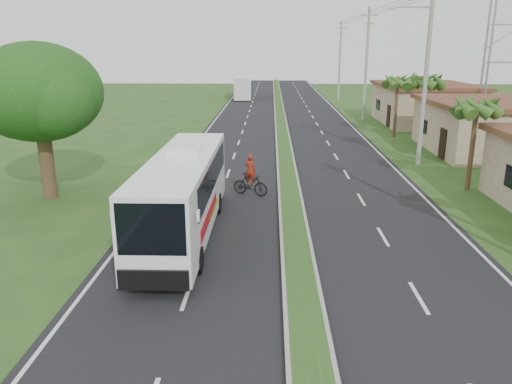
{
  "coord_description": "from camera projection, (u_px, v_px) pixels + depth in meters",
  "views": [
    {
      "loc": [
        -0.99,
        -13.62,
        7.27
      ],
      "look_at": [
        -1.55,
        5.08,
        1.8
      ],
      "focal_mm": 35.0,
      "sensor_mm": 36.0,
      "label": 1
    }
  ],
  "objects": [
    {
      "name": "ground",
      "position": [
        302.0,
        296.0,
        15.08
      ],
      "size": [
        180.0,
        180.0,
        0.0
      ],
      "primitive_type": "plane",
      "color": "#22481A",
      "rests_on": "ground"
    },
    {
      "name": "road_asphalt",
      "position": [
        285.0,
        156.0,
        34.27
      ],
      "size": [
        14.0,
        160.0,
        0.02
      ],
      "primitive_type": "cube",
      "color": "black",
      "rests_on": "ground"
    },
    {
      "name": "median_strip",
      "position": [
        285.0,
        155.0,
        34.24
      ],
      "size": [
        1.2,
        160.0,
        0.18
      ],
      "color": "gray",
      "rests_on": "ground"
    },
    {
      "name": "lane_edge_left",
      "position": [
        188.0,
        156.0,
        34.46
      ],
      "size": [
        0.12,
        160.0,
        0.01
      ],
      "primitive_type": "cube",
      "color": "silver",
      "rests_on": "ground"
    },
    {
      "name": "lane_edge_right",
      "position": [
        383.0,
        157.0,
        34.08
      ],
      "size": [
        0.12,
        160.0,
        0.01
      ],
      "primitive_type": "cube",
      "color": "silver",
      "rests_on": "ground"
    },
    {
      "name": "shop_mid",
      "position": [
        482.0,
        126.0,
        35.27
      ],
      "size": [
        7.6,
        10.6,
        3.67
      ],
      "color": "gray",
      "rests_on": "ground"
    },
    {
      "name": "shop_far",
      "position": [
        424.0,
        103.0,
        48.68
      ],
      "size": [
        8.6,
        11.6,
        3.82
      ],
      "color": "gray",
      "rests_on": "ground"
    },
    {
      "name": "palm_verge_b",
      "position": [
        477.0,
        107.0,
        25.11
      ],
      "size": [
        2.4,
        2.4,
        5.05
      ],
      "color": "#473321",
      "rests_on": "ground"
    },
    {
      "name": "palm_verge_c",
      "position": [
        425.0,
        82.0,
        31.62
      ],
      "size": [
        2.4,
        2.4,
        5.85
      ],
      "color": "#473321",
      "rests_on": "ground"
    },
    {
      "name": "palm_verge_d",
      "position": [
        398.0,
        81.0,
        40.4
      ],
      "size": [
        2.4,
        2.4,
        5.25
      ],
      "color": "#473321",
      "rests_on": "ground"
    },
    {
      "name": "shade_tree",
      "position": [
        37.0,
        96.0,
        23.63
      ],
      "size": [
        6.3,
        6.0,
        7.54
      ],
      "color": "#473321",
      "rests_on": "ground"
    },
    {
      "name": "utility_pole_b",
      "position": [
        427.0,
        64.0,
        30.35
      ],
      "size": [
        3.2,
        0.28,
        12.0
      ],
      "color": "gray",
      "rests_on": "ground"
    },
    {
      "name": "utility_pole_c",
      "position": [
        366.0,
        63.0,
        49.71
      ],
      "size": [
        1.6,
        0.28,
        11.0
      ],
      "color": "gray",
      "rests_on": "ground"
    },
    {
      "name": "utility_pole_d",
      "position": [
        340.0,
        60.0,
        68.96
      ],
      "size": [
        1.6,
        0.28,
        10.5
      ],
      "color": "gray",
      "rests_on": "ground"
    },
    {
      "name": "coach_bus_main",
      "position": [
        183.0,
        189.0,
        19.46
      ],
      "size": [
        2.31,
        10.75,
        3.47
      ],
      "rotation": [
        0.0,
        0.0,
        -0.0
      ],
      "color": "white",
      "rests_on": "ground"
    },
    {
      "name": "coach_bus_far",
      "position": [
        242.0,
        86.0,
        72.98
      ],
      "size": [
        2.92,
        10.85,
        3.13
      ],
      "rotation": [
        0.0,
        0.0,
        0.06
      ],
      "color": "silver",
      "rests_on": "ground"
    },
    {
      "name": "motorcyclist",
      "position": [
        250.0,
        181.0,
        25.11
      ],
      "size": [
        1.94,
        1.21,
        2.12
      ],
      "rotation": [
        0.0,
        0.0,
        -0.39
      ],
      "color": "black",
      "rests_on": "ground"
    }
  ]
}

